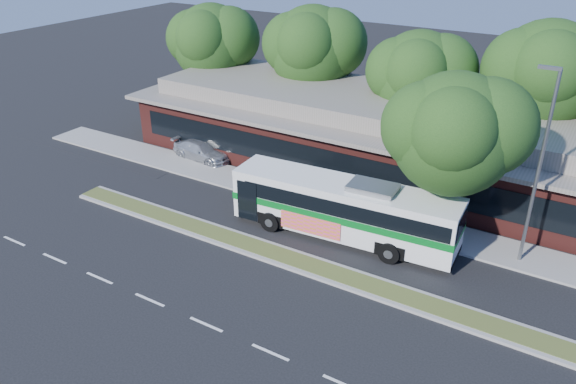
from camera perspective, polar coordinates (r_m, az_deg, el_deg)
name	(u,v)px	position (r m, az deg, el deg)	size (l,w,h in m)	color
ground	(275,263)	(26.07, -1.38, -7.26)	(120.00, 120.00, 0.00)	black
median_strip	(281,256)	(26.45, -0.68, -6.51)	(26.00, 1.10, 0.15)	#555D27
sidewalk	(337,206)	(30.84, 5.02, -1.46)	(44.00, 2.60, 0.12)	gray
parking_lot	(143,129)	(43.47, -14.52, 6.26)	(14.00, 12.00, 0.01)	black
plaza_building	(386,134)	(35.53, 9.96, 5.81)	(33.20, 11.20, 4.45)	#521D19
lamp_post	(539,165)	(26.11, 24.14, 2.55)	(0.93, 0.18, 9.07)	slate
tree_bg_a	(217,42)	(43.33, -7.19, 14.92)	(6.47, 5.80, 8.63)	black
tree_bg_b	(319,48)	(39.78, 3.17, 14.44)	(6.69, 6.00, 9.00)	black
tree_bg_c	(426,74)	(36.00, 13.82, 11.52)	(6.24, 5.60, 8.26)	black
tree_bg_d	(555,73)	(35.42, 25.50, 10.86)	(6.91, 6.20, 9.37)	black
transit_bus	(345,205)	(27.35, 5.78, -1.35)	(11.38, 3.17, 3.16)	white
sedan	(202,150)	(36.95, -8.74, 4.20)	(1.72, 4.22, 1.22)	silver
sidewalk_tree	(464,132)	(25.68, 17.46, 5.82)	(6.15, 5.51, 8.56)	black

